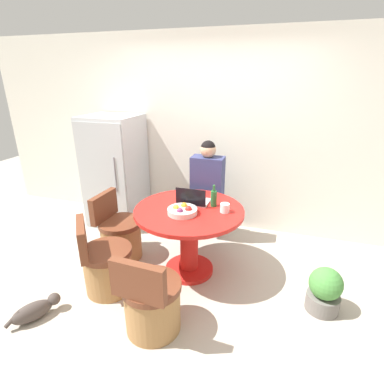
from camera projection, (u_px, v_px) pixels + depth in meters
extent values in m
plane|color=#B2A899|center=(176.00, 287.00, 3.12)|extent=(12.00, 12.00, 0.00)
cube|color=silver|center=(215.00, 135.00, 4.04)|extent=(7.00, 0.06, 2.60)
cube|color=silver|center=(116.00, 171.00, 4.28)|extent=(0.72, 0.68, 1.56)
cube|color=#AFB2B5|center=(102.00, 178.00, 3.97)|extent=(0.70, 0.01, 1.46)
cylinder|color=gray|center=(115.00, 175.00, 3.87)|extent=(0.02, 0.02, 0.47)
cylinder|color=red|center=(189.00, 269.00, 3.37)|extent=(0.53, 0.53, 0.05)
cylinder|color=red|center=(189.00, 241.00, 3.24)|extent=(0.20, 0.20, 0.68)
cylinder|color=red|center=(189.00, 211.00, 3.11)|extent=(1.15, 1.15, 0.04)
cylinder|color=#9E7042|center=(109.00, 271.00, 3.03)|extent=(0.47, 0.47, 0.42)
cylinder|color=brown|center=(106.00, 251.00, 2.94)|extent=(0.50, 0.50, 0.06)
cube|color=brown|center=(82.00, 239.00, 2.81)|extent=(0.33, 0.40, 0.32)
cylinder|color=#9E7042|center=(153.00, 308.00, 2.55)|extent=(0.47, 0.47, 0.42)
cylinder|color=brown|center=(151.00, 286.00, 2.46)|extent=(0.50, 0.50, 0.06)
cube|color=brown|center=(138.00, 282.00, 2.22)|extent=(0.45, 0.09, 0.32)
cylinder|color=#9E7042|center=(122.00, 241.00, 3.58)|extent=(0.47, 0.47, 0.42)
cylinder|color=brown|center=(120.00, 223.00, 3.50)|extent=(0.50, 0.50, 0.06)
cube|color=brown|center=(104.00, 206.00, 3.49)|extent=(0.09, 0.45, 0.32)
cube|color=#2D2D38|center=(209.00, 218.00, 4.09)|extent=(0.28, 0.16, 0.47)
cube|color=#2D2D38|center=(209.00, 199.00, 3.92)|extent=(0.32, 0.36, 0.14)
cube|color=navy|center=(208.00, 177.00, 3.73)|extent=(0.40, 0.22, 0.52)
sphere|color=tan|center=(208.00, 150.00, 3.61)|extent=(0.19, 0.19, 0.19)
sphere|color=black|center=(208.00, 148.00, 3.60)|extent=(0.18, 0.18, 0.18)
cube|color=#B7B7BC|center=(194.00, 201.00, 3.26)|extent=(0.33, 0.25, 0.02)
cube|color=black|center=(191.00, 197.00, 3.11)|extent=(0.33, 0.01, 0.18)
cylinder|color=beige|center=(182.00, 211.00, 2.99)|extent=(0.30, 0.30, 0.05)
sphere|color=red|center=(189.00, 209.00, 2.95)|extent=(0.07, 0.07, 0.07)
sphere|color=orange|center=(184.00, 206.00, 3.04)|extent=(0.07, 0.07, 0.07)
sphere|color=gold|center=(176.00, 208.00, 2.99)|extent=(0.06, 0.06, 0.06)
sphere|color=#7A2D5B|center=(180.00, 211.00, 2.92)|extent=(0.06, 0.06, 0.06)
cylinder|color=white|center=(225.00, 208.00, 3.01)|extent=(0.09, 0.09, 0.09)
cylinder|color=#23602D|center=(214.00, 199.00, 3.14)|extent=(0.07, 0.07, 0.17)
cylinder|color=#23602D|center=(214.00, 188.00, 3.10)|extent=(0.03, 0.03, 0.07)
ellipsoid|color=#473D38|center=(32.00, 312.00, 2.67)|extent=(0.30, 0.37, 0.17)
sphere|color=#473D38|center=(54.00, 299.00, 2.79)|extent=(0.11, 0.11, 0.11)
cylinder|color=#473D38|center=(13.00, 319.00, 2.57)|extent=(0.10, 0.15, 0.12)
cylinder|color=slate|center=(322.00, 302.00, 2.79)|extent=(0.30, 0.30, 0.17)
sphere|color=#47893D|center=(326.00, 284.00, 2.72)|extent=(0.30, 0.30, 0.30)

